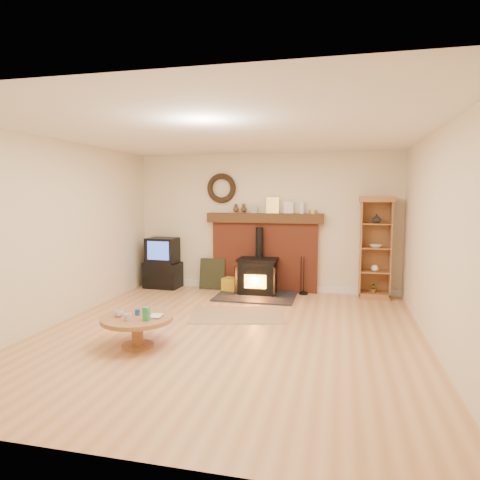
% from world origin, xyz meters
% --- Properties ---
extents(ground, '(5.50, 5.50, 0.00)m').
position_xyz_m(ground, '(0.00, 0.00, 0.00)').
color(ground, tan).
rests_on(ground, ground).
extents(room_shell, '(5.02, 5.52, 2.61)m').
position_xyz_m(room_shell, '(-0.02, 0.09, 1.72)').
color(room_shell, beige).
rests_on(room_shell, ground).
extents(chimney_breast, '(2.20, 0.22, 1.78)m').
position_xyz_m(chimney_breast, '(0.00, 2.67, 0.80)').
color(chimney_breast, brown).
rests_on(chimney_breast, ground).
extents(wood_stove, '(1.40, 1.00, 1.23)m').
position_xyz_m(wood_stove, '(-0.06, 2.27, 0.32)').
color(wood_stove, black).
rests_on(wood_stove, ground).
extents(area_rug, '(1.60, 1.27, 0.01)m').
position_xyz_m(area_rug, '(-0.11, 0.92, 0.01)').
color(area_rug, brown).
rests_on(area_rug, ground).
extents(tv_unit, '(0.70, 0.51, 0.99)m').
position_xyz_m(tv_unit, '(-2.00, 2.47, 0.47)').
color(tv_unit, black).
rests_on(tv_unit, ground).
extents(curio_cabinet, '(0.58, 0.42, 1.80)m').
position_xyz_m(curio_cabinet, '(2.00, 2.55, 0.91)').
color(curio_cabinet, '#985B31').
rests_on(curio_cabinet, ground).
extents(firelog_box, '(0.47, 0.34, 0.26)m').
position_xyz_m(firelog_box, '(-0.52, 2.40, 0.13)').
color(firelog_box, '#D8EA0A').
rests_on(firelog_box, ground).
extents(leaning_painting, '(0.50, 0.13, 0.59)m').
position_xyz_m(leaning_painting, '(-1.00, 2.55, 0.30)').
color(leaning_painting, black).
rests_on(leaning_painting, ground).
extents(fire_tools, '(0.16, 0.16, 0.70)m').
position_xyz_m(fire_tools, '(0.76, 2.50, 0.11)').
color(fire_tools, black).
rests_on(fire_tools, ground).
extents(coffee_table, '(0.87, 0.87, 0.53)m').
position_xyz_m(coffee_table, '(-0.96, -0.69, 0.30)').
color(coffee_table, brown).
rests_on(coffee_table, ground).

